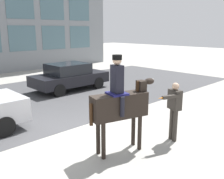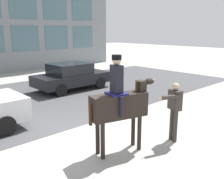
# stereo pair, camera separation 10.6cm
# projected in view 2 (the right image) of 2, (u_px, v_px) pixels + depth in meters

# --- Properties ---
(ground_plane) EXTENTS (80.00, 80.00, 0.00)m
(ground_plane) POSITION_uv_depth(u_px,v_px,m) (84.00, 132.00, 7.85)
(ground_plane) COLOR #9E9B93
(road_surface) EXTENTS (24.63, 8.50, 0.01)m
(road_surface) POSITION_uv_depth(u_px,v_px,m) (21.00, 101.00, 11.24)
(road_surface) COLOR #444447
(road_surface) RESTS_ON ground_plane
(mounted_horse_lead) EXTENTS (1.85, 0.82, 2.56)m
(mounted_horse_lead) POSITION_uv_depth(u_px,v_px,m) (120.00, 103.00, 6.34)
(mounted_horse_lead) COLOR black
(mounted_horse_lead) RESTS_ON ground_plane
(pedestrian_bystander) EXTENTS (0.91, 0.45, 1.71)m
(pedestrian_bystander) POSITION_uv_depth(u_px,v_px,m) (174.00, 107.00, 7.05)
(pedestrian_bystander) COLOR #332D28
(pedestrian_bystander) RESTS_ON ground_plane
(street_car_far_lane) EXTENTS (3.99, 1.98, 1.42)m
(street_car_far_lane) POSITION_uv_depth(u_px,v_px,m) (71.00, 76.00, 13.36)
(street_car_far_lane) COLOR black
(street_car_far_lane) RESTS_ON ground_plane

